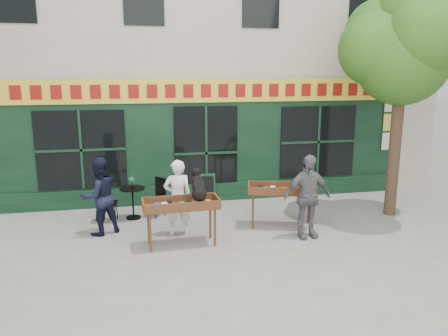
{
  "coord_description": "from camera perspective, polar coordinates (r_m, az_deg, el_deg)",
  "views": [
    {
      "loc": [
        -1.89,
        -9.05,
        3.5
      ],
      "look_at": [
        0.11,
        0.5,
        1.33
      ],
      "focal_mm": 35.0,
      "sensor_mm": 36.0,
      "label": 1
    }
  ],
  "objects": [
    {
      "name": "ground",
      "position": [
        9.89,
        -0.02,
        -8.18
      ],
      "size": [
        80.0,
        80.0,
        0.0
      ],
      "primitive_type": "plane",
      "color": "slate",
      "rests_on": "ground"
    },
    {
      "name": "building",
      "position": [
        15.21,
        -4.88,
        18.07
      ],
      "size": [
        14.0,
        7.26,
        10.0
      ],
      "color": "beige",
      "rests_on": "ground"
    },
    {
      "name": "street_tree",
      "position": [
        11.3,
        22.43,
        14.72
      ],
      "size": [
        3.05,
        2.9,
        5.6
      ],
      "color": "#382619",
      "rests_on": "ground"
    },
    {
      "name": "book_cart_center",
      "position": [
        8.88,
        -5.63,
        -5.05
      ],
      "size": [
        1.52,
        0.68,
        0.99
      ],
      "rotation": [
        0.0,
        0.0,
        0.04
      ],
      "color": "brown",
      "rests_on": "ground"
    },
    {
      "name": "dog",
      "position": [
        8.75,
        -3.38,
        -2.1
      ],
      "size": [
        0.36,
        0.61,
        0.6
      ],
      "primitive_type": null,
      "rotation": [
        0.0,
        0.0,
        0.04
      ],
      "color": "black",
      "rests_on": "book_cart_center"
    },
    {
      "name": "woman",
      "position": [
        9.5,
        -6.07,
        -3.84
      ],
      "size": [
        0.62,
        0.42,
        1.66
      ],
      "primitive_type": "imported",
      "rotation": [
        0.0,
        0.0,
        3.18
      ],
      "color": "white",
      "rests_on": "ground"
    },
    {
      "name": "book_cart_right",
      "position": [
        10.01,
        7.56,
        -3.07
      ],
      "size": [
        1.61,
        0.99,
        0.99
      ],
      "rotation": [
        0.0,
        0.0,
        -0.27
      ],
      "color": "brown",
      "rests_on": "ground"
    },
    {
      "name": "man_right",
      "position": [
        9.43,
        10.8,
        -3.68
      ],
      "size": [
        1.09,
        0.52,
        1.8
      ],
      "primitive_type": "imported",
      "rotation": [
        0.0,
        0.0,
        0.08
      ],
      "color": "#5B5B60",
      "rests_on": "ground"
    },
    {
      "name": "bistro_table",
      "position": [
        10.75,
        -11.84,
        -3.69
      ],
      "size": [
        0.6,
        0.6,
        0.76
      ],
      "color": "black",
      "rests_on": "ground"
    },
    {
      "name": "bistro_chair_left",
      "position": [
        10.68,
        -15.28,
        -3.89
      ],
      "size": [
        0.4,
        0.4,
        0.95
      ],
      "rotation": [
        0.0,
        0.0,
        1.47
      ],
      "color": "black",
      "rests_on": "ground"
    },
    {
      "name": "bistro_chair_right",
      "position": [
        10.86,
        -8.58,
        -3.31
      ],
      "size": [
        0.51,
        0.51,
        0.95
      ],
      "rotation": [
        0.0,
        0.0,
        -0.89
      ],
      "color": "black",
      "rests_on": "ground"
    },
    {
      "name": "potted_plant",
      "position": [
        10.65,
        -11.93,
        -1.83
      ],
      "size": [
        0.16,
        0.12,
        0.28
      ],
      "primitive_type": "imported",
      "rotation": [
        0.0,
        0.0,
        0.16
      ],
      "color": "gray",
      "rests_on": "bistro_table"
    },
    {
      "name": "man_left",
      "position": [
        9.83,
        -15.99,
        -3.56
      ],
      "size": [
        1.04,
        0.97,
        1.71
      ],
      "primitive_type": "imported",
      "rotation": [
        0.0,
        0.0,
        3.65
      ],
      "color": "black",
      "rests_on": "ground"
    },
    {
      "name": "chalkboard",
      "position": [
        11.8,
        -2.47,
        -2.68
      ],
      "size": [
        0.57,
        0.23,
        0.79
      ],
      "rotation": [
        0.0,
        0.0,
        -0.07
      ],
      "color": "black",
      "rests_on": "ground"
    }
  ]
}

